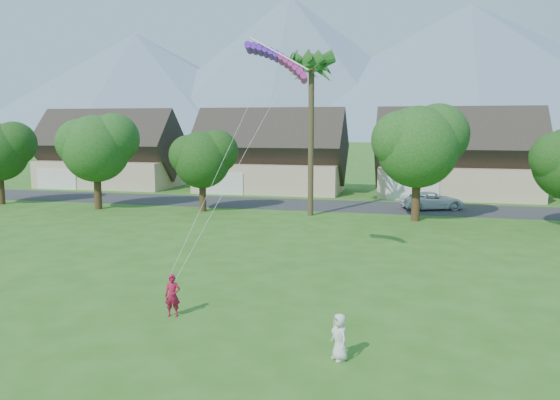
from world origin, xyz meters
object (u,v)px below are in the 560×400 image
(parafoil_kite, at_px, (279,58))
(kite_flyer, at_px, (173,296))
(watcher, at_px, (339,337))
(parked_car, at_px, (432,201))

(parafoil_kite, bearing_deg, kite_flyer, -116.93)
(watcher, bearing_deg, parafoil_kite, 167.17)
(watcher, relative_size, parafoil_kite, 0.46)
(watcher, bearing_deg, kite_flyer, -147.26)
(kite_flyer, height_order, parked_car, kite_flyer)
(parked_car, distance_m, parafoil_kite, 25.79)
(kite_flyer, xyz_separation_m, parked_car, (10.31, 29.04, -0.06))
(watcher, distance_m, parked_car, 31.60)
(kite_flyer, relative_size, parafoil_kite, 0.50)
(kite_flyer, relative_size, watcher, 1.10)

